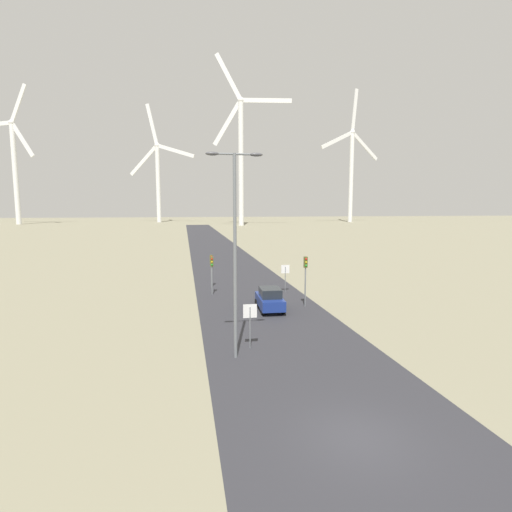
# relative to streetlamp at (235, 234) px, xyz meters

# --- Properties ---
(ground_plane) EXTENTS (600.00, 600.00, 0.00)m
(ground_plane) POSITION_rel_streetlamp_xyz_m (3.35, -8.35, -6.78)
(ground_plane) COLOR gray
(road_surface) EXTENTS (10.00, 240.00, 0.01)m
(road_surface) POSITION_rel_streetlamp_xyz_m (3.35, 39.65, -6.78)
(road_surface) COLOR #2D2D33
(road_surface) RESTS_ON ground
(streetlamp) EXTENTS (2.98, 0.32, 11.00)m
(streetlamp) POSITION_rel_streetlamp_xyz_m (0.00, 0.00, 0.00)
(streetlamp) COLOR slate
(streetlamp) RESTS_ON ground
(stop_sign_near) EXTENTS (0.81, 0.07, 2.64)m
(stop_sign_near) POSITION_rel_streetlamp_xyz_m (1.01, 1.26, -4.94)
(stop_sign_near) COLOR slate
(stop_sign_near) RESTS_ON ground
(stop_sign_far) EXTENTS (0.81, 0.07, 2.66)m
(stop_sign_far) POSITION_rel_streetlamp_xyz_m (6.84, 15.76, -4.92)
(stop_sign_far) COLOR slate
(stop_sign_far) RESTS_ON ground
(traffic_light_post_near_left) EXTENTS (0.28, 0.34, 3.35)m
(traffic_light_post_near_left) POSITION_rel_streetlamp_xyz_m (0.01, 19.29, -4.32)
(traffic_light_post_near_left) COLOR slate
(traffic_light_post_near_left) RESTS_ON ground
(traffic_light_post_near_right) EXTENTS (0.28, 0.34, 4.17)m
(traffic_light_post_near_right) POSITION_rel_streetlamp_xyz_m (7.07, 10.07, -3.73)
(traffic_light_post_near_right) COLOR slate
(traffic_light_post_near_right) RESTS_ON ground
(traffic_light_post_mid_left) EXTENTS (0.28, 0.34, 3.58)m
(traffic_light_post_mid_left) POSITION_rel_streetlamp_xyz_m (-0.16, 15.90, -4.15)
(traffic_light_post_mid_left) COLOR slate
(traffic_light_post_mid_left) RESTS_ON ground
(car_approaching) EXTENTS (1.96, 4.17, 1.83)m
(car_approaching) POSITION_rel_streetlamp_xyz_m (3.96, 9.43, -5.87)
(car_approaching) COLOR navy
(car_approaching) RESTS_ON ground
(wind_turbine_far_left) EXTENTS (26.62, 10.91, 61.71)m
(wind_turbine_far_left) POSITION_rel_streetlamp_xyz_m (-77.24, 179.24, 21.02)
(wind_turbine_far_left) COLOR white
(wind_turbine_far_left) RESTS_ON ground
(wind_turbine_left) EXTENTS (33.23, 15.90, 59.78)m
(wind_turbine_left) POSITION_rel_streetlamp_xyz_m (-15.17, 192.62, 18.16)
(wind_turbine_left) COLOR white
(wind_turbine_left) RESTS_ON ground
(wind_turbine_center) EXTENTS (32.06, 9.15, 70.97)m
(wind_turbine_center) POSITION_rel_streetlamp_xyz_m (21.71, 149.38, 25.00)
(wind_turbine_center) COLOR white
(wind_turbine_center) RESTS_ON ground
(wind_turbine_right) EXTENTS (36.45, 13.04, 67.75)m
(wind_turbine_right) POSITION_rel_streetlamp_xyz_m (83.66, 177.82, 21.99)
(wind_turbine_right) COLOR white
(wind_turbine_right) RESTS_ON ground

